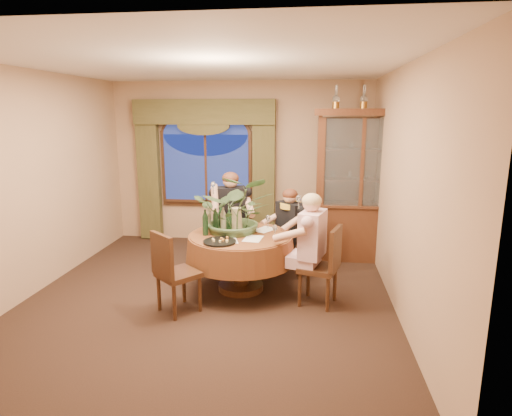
# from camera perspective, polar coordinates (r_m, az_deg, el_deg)

# --- Properties ---
(floor) EXTENTS (5.00, 5.00, 0.00)m
(floor) POSITION_cam_1_polar(r_m,az_deg,el_deg) (5.53, -6.22, -11.71)
(floor) COLOR black
(floor) RESTS_ON ground
(wall_back) EXTENTS (4.50, 0.00, 4.50)m
(wall_back) POSITION_cam_1_polar(r_m,az_deg,el_deg) (7.54, -2.11, 5.98)
(wall_back) COLOR #A17F62
(wall_back) RESTS_ON ground
(wall_right) EXTENTS (0.00, 5.00, 5.00)m
(wall_right) POSITION_cam_1_polar(r_m,az_deg,el_deg) (5.08, 18.92, 2.08)
(wall_right) COLOR #A17F62
(wall_right) RESTS_ON ground
(ceiling) EXTENTS (5.00, 5.00, 0.00)m
(ceiling) POSITION_cam_1_polar(r_m,az_deg,el_deg) (5.07, -7.01, 18.54)
(ceiling) COLOR white
(ceiling) RESTS_ON wall_back
(window) EXTENTS (1.62, 0.10, 1.32)m
(window) POSITION_cam_1_polar(r_m,az_deg,el_deg) (7.60, -6.68, 5.20)
(window) COLOR navy
(window) RESTS_ON wall_back
(arched_transom) EXTENTS (1.60, 0.06, 0.44)m
(arched_transom) POSITION_cam_1_polar(r_m,az_deg,el_deg) (7.55, -6.83, 11.08)
(arched_transom) COLOR navy
(arched_transom) RESTS_ON wall_back
(drapery_left) EXTENTS (0.38, 0.14, 2.32)m
(drapery_left) POSITION_cam_1_polar(r_m,az_deg,el_deg) (7.88, -14.06, 4.28)
(drapery_left) COLOR #3F3C1D
(drapery_left) RESTS_ON floor
(drapery_right) EXTENTS (0.38, 0.14, 2.32)m
(drapery_right) POSITION_cam_1_polar(r_m,az_deg,el_deg) (7.40, 1.05, 4.13)
(drapery_right) COLOR #3F3C1D
(drapery_right) RESTS_ON floor
(swag_valance) EXTENTS (2.45, 0.16, 0.42)m
(swag_valance) POSITION_cam_1_polar(r_m,az_deg,el_deg) (7.47, -7.02, 12.60)
(swag_valance) COLOR #3F3C1D
(swag_valance) RESTS_ON wall_back
(dining_table) EXTENTS (1.79, 1.79, 0.75)m
(dining_table) POSITION_cam_1_polar(r_m,az_deg,el_deg) (5.58, -2.05, -7.22)
(dining_table) COLOR maroon
(dining_table) RESTS_ON floor
(china_cabinet) EXTENTS (1.44, 0.57, 2.33)m
(china_cabinet) POSITION_cam_1_polar(r_m,az_deg,el_deg) (6.78, 13.60, 2.87)
(china_cabinet) COLOR #3D1D0F
(china_cabinet) RESTS_ON floor
(oil_lamp_left) EXTENTS (0.11, 0.11, 0.34)m
(oil_lamp_left) POSITION_cam_1_polar(r_m,az_deg,el_deg) (6.66, 10.64, 14.36)
(oil_lamp_left) COLOR #A5722D
(oil_lamp_left) RESTS_ON china_cabinet
(oil_lamp_center) EXTENTS (0.11, 0.11, 0.34)m
(oil_lamp_center) POSITION_cam_1_polar(r_m,az_deg,el_deg) (6.69, 14.20, 14.19)
(oil_lamp_center) COLOR #A5722D
(oil_lamp_center) RESTS_ON china_cabinet
(oil_lamp_right) EXTENTS (0.11, 0.11, 0.34)m
(oil_lamp_right) POSITION_cam_1_polar(r_m,az_deg,el_deg) (6.75, 17.72, 13.96)
(oil_lamp_right) COLOR #A5722D
(oil_lamp_right) RESTS_ON china_cabinet
(chair_right) EXTENTS (0.52, 0.52, 0.96)m
(chair_right) POSITION_cam_1_polar(r_m,az_deg,el_deg) (5.20, 8.29, -7.64)
(chair_right) COLOR black
(chair_right) RESTS_ON floor
(chair_back_right) EXTENTS (0.59, 0.59, 0.96)m
(chair_back_right) POSITION_cam_1_polar(r_m,az_deg,el_deg) (6.14, 5.97, -4.39)
(chair_back_right) COLOR black
(chair_back_right) RESTS_ON floor
(chair_back) EXTENTS (0.49, 0.49, 0.96)m
(chair_back) POSITION_cam_1_polar(r_m,az_deg,el_deg) (6.44, -2.28, -3.53)
(chair_back) COLOR black
(chair_back) RESTS_ON floor
(chair_front_left) EXTENTS (0.59, 0.59, 0.96)m
(chair_front_left) POSITION_cam_1_polar(r_m,az_deg,el_deg) (5.04, -10.30, -8.38)
(chair_front_left) COLOR black
(chair_front_left) RESTS_ON floor
(person_pink) EXTENTS (0.56, 0.59, 1.36)m
(person_pink) POSITION_cam_1_polar(r_m,az_deg,el_deg) (5.17, 7.48, -5.43)
(person_pink) COLOR #D3A8AF
(person_pink) RESTS_ON floor
(person_back) EXTENTS (0.63, 0.61, 1.43)m
(person_back) POSITION_cam_1_polar(r_m,az_deg,el_deg) (6.37, -3.38, -1.52)
(person_back) COLOR black
(person_back) RESTS_ON floor
(person_scarf) EXTENTS (0.61, 0.60, 1.25)m
(person_scarf) POSITION_cam_1_polar(r_m,az_deg,el_deg) (6.07, 4.60, -3.17)
(person_scarf) COLOR black
(person_scarf) RESTS_ON floor
(stoneware_vase) EXTENTS (0.17, 0.17, 0.31)m
(stoneware_vase) POSITION_cam_1_polar(r_m,az_deg,el_deg) (5.58, -2.64, -1.55)
(stoneware_vase) COLOR tan
(stoneware_vase) RESTS_ON dining_table
(centerpiece_plant) EXTENTS (1.02, 1.13, 0.88)m
(centerpiece_plant) POSITION_cam_1_polar(r_m,az_deg,el_deg) (5.47, -2.67, 3.35)
(centerpiece_plant) COLOR #39532F
(centerpiece_plant) RESTS_ON dining_table
(olive_bowl) EXTENTS (0.14, 0.14, 0.04)m
(olive_bowl) POSITION_cam_1_polar(r_m,az_deg,el_deg) (5.40, -1.83, -3.49)
(olive_bowl) COLOR #47552C
(olive_bowl) RESTS_ON dining_table
(cheese_platter) EXTENTS (0.40, 0.40, 0.02)m
(cheese_platter) POSITION_cam_1_polar(r_m,az_deg,el_deg) (5.13, -4.86, -4.51)
(cheese_platter) COLOR black
(cheese_platter) RESTS_ON dining_table
(wine_bottle_0) EXTENTS (0.07, 0.07, 0.33)m
(wine_bottle_0) POSITION_cam_1_polar(r_m,az_deg,el_deg) (5.67, -4.65, -1.24)
(wine_bottle_0) COLOR black
(wine_bottle_0) RESTS_ON dining_table
(wine_bottle_1) EXTENTS (0.07, 0.07, 0.33)m
(wine_bottle_1) POSITION_cam_1_polar(r_m,az_deg,el_deg) (5.59, -6.35, -1.47)
(wine_bottle_1) COLOR tan
(wine_bottle_1) RESTS_ON dining_table
(wine_bottle_2) EXTENTS (0.07, 0.07, 0.33)m
(wine_bottle_2) POSITION_cam_1_polar(r_m,az_deg,el_deg) (5.50, -5.41, -1.71)
(wine_bottle_2) COLOR black
(wine_bottle_2) RESTS_ON dining_table
(wine_bottle_3) EXTENTS (0.07, 0.07, 0.33)m
(wine_bottle_3) POSITION_cam_1_polar(r_m,az_deg,el_deg) (5.42, -3.60, -1.88)
(wine_bottle_3) COLOR black
(wine_bottle_3) RESTS_ON dining_table
(wine_bottle_4) EXTENTS (0.07, 0.07, 0.33)m
(wine_bottle_4) POSITION_cam_1_polar(r_m,az_deg,el_deg) (5.55, -4.40, -1.54)
(wine_bottle_4) COLOR tan
(wine_bottle_4) RESTS_ON dining_table
(wine_bottle_5) EXTENTS (0.07, 0.07, 0.33)m
(wine_bottle_5) POSITION_cam_1_polar(r_m,az_deg,el_deg) (5.43, -6.78, -1.92)
(wine_bottle_5) COLOR black
(wine_bottle_5) RESTS_ON dining_table
(tasting_paper_0) EXTENTS (0.24, 0.32, 0.00)m
(tasting_paper_0) POSITION_cam_1_polar(r_m,az_deg,el_deg) (5.27, -0.39, -4.10)
(tasting_paper_0) COLOR white
(tasting_paper_0) RESTS_ON dining_table
(tasting_paper_1) EXTENTS (0.34, 0.37, 0.00)m
(tasting_paper_1) POSITION_cam_1_polar(r_m,az_deg,el_deg) (5.67, 1.15, -2.89)
(tasting_paper_1) COLOR white
(tasting_paper_1) RESTS_ON dining_table
(tasting_paper_2) EXTENTS (0.29, 0.35, 0.00)m
(tasting_paper_2) POSITION_cam_1_polar(r_m,az_deg,el_deg) (5.21, -3.73, -4.33)
(tasting_paper_2) COLOR white
(tasting_paper_2) RESTS_ON dining_table
(wine_glass_person_pink) EXTENTS (0.07, 0.07, 0.18)m
(wine_glass_person_pink) POSITION_cam_1_polar(r_m,az_deg,el_deg) (5.26, 2.52, -3.15)
(wine_glass_person_pink) COLOR silver
(wine_glass_person_pink) RESTS_ON dining_table
(wine_glass_person_back) EXTENTS (0.07, 0.07, 0.18)m
(wine_glass_person_back) POSITION_cam_1_polar(r_m,az_deg,el_deg) (5.89, -2.80, -1.44)
(wine_glass_person_back) COLOR silver
(wine_glass_person_back) RESTS_ON dining_table
(wine_glass_person_scarf) EXTENTS (0.07, 0.07, 0.18)m
(wine_glass_person_scarf) POSITION_cam_1_polar(r_m,az_deg,el_deg) (5.73, 1.61, -1.83)
(wine_glass_person_scarf) COLOR silver
(wine_glass_person_scarf) RESTS_ON dining_table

